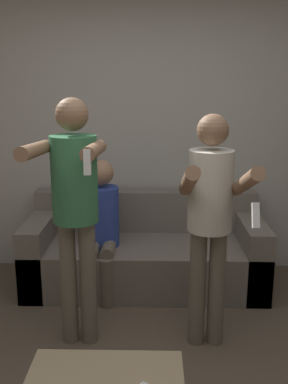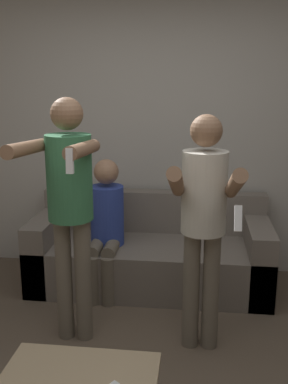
{
  "view_description": "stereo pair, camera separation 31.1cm",
  "coord_description": "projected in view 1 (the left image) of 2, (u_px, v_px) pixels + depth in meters",
  "views": [
    {
      "loc": [
        0.02,
        -2.02,
        1.76
      ],
      "look_at": [
        -0.05,
        1.16,
        0.95
      ],
      "focal_mm": 42.0,
      "sensor_mm": 36.0,
      "label": 1
    },
    {
      "loc": [
        0.33,
        -2.0,
        1.76
      ],
      "look_at": [
        -0.05,
        1.16,
        0.95
      ],
      "focal_mm": 42.0,
      "sensor_mm": 36.0,
      "label": 2
    }
  ],
  "objects": [
    {
      "name": "couch",
      "position": [
        145.0,
        255.0,
        3.92
      ],
      "size": [
        2.01,
        0.8,
        0.77
      ],
      "color": "slate",
      "rests_on": "ground_plane"
    },
    {
      "name": "person_standing_right",
      "position": [
        210.0,
        210.0,
        2.84
      ],
      "size": [
        0.4,
        0.73,
        1.56
      ],
      "color": "#6B6051",
      "rests_on": "ground_plane"
    },
    {
      "name": "person_seated",
      "position": [
        101.0,
        224.0,
        3.68
      ],
      "size": [
        0.28,
        0.51,
        1.12
      ],
      "color": "#6B6051",
      "rests_on": "ground_plane"
    },
    {
      "name": "wall_back",
      "position": [
        151.0,
        125.0,
        4.07
      ],
      "size": [
        6.4,
        0.06,
        2.7
      ],
      "color": "#B7B2A8",
      "rests_on": "ground_plane"
    },
    {
      "name": "person_standing_left",
      "position": [
        75.0,
        198.0,
        2.84
      ],
      "size": [
        0.41,
        0.71,
        1.65
      ],
      "color": "#6B6051",
      "rests_on": "ground_plane"
    }
  ]
}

